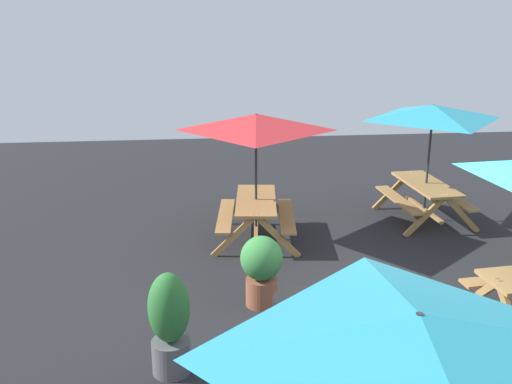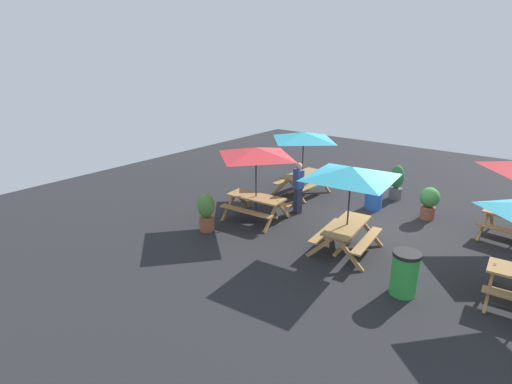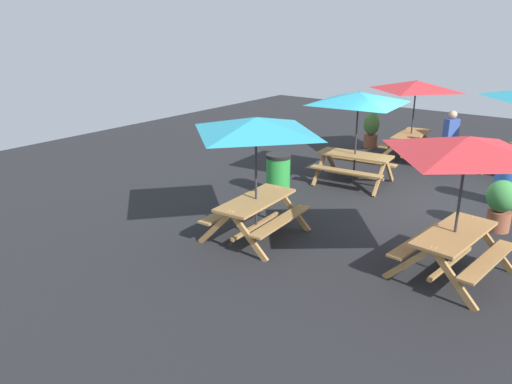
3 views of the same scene
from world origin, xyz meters
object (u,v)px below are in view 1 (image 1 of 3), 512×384
at_px(picnic_table_1, 256,132).
at_px(potted_plant_1, 170,322).
at_px(picnic_table_0, 432,121).
at_px(trash_bin_blue, 299,337).
at_px(potted_plant_0, 261,267).
at_px(picnic_table_3, 415,361).

bearing_deg(picnic_table_1, potted_plant_1, 166.80).
bearing_deg(picnic_table_0, potted_plant_1, 129.81).
bearing_deg(picnic_table_1, picnic_table_0, -72.64).
bearing_deg(trash_bin_blue, potted_plant_0, 7.37).
xyz_separation_m(trash_bin_blue, potted_plant_0, (1.69, 0.22, 0.08)).
height_order(picnic_table_0, potted_plant_0, picnic_table_0).
bearing_deg(potted_plant_1, picnic_table_3, -151.53).
bearing_deg(trash_bin_blue, picnic_table_0, -35.31).
xyz_separation_m(picnic_table_1, trash_bin_blue, (-4.13, -0.03, -1.49)).
bearing_deg(potted_plant_0, trash_bin_blue, -172.63).
distance_m(picnic_table_3, potted_plant_0, 4.63).
xyz_separation_m(potted_plant_0, potted_plant_1, (-1.46, 1.21, 0.06)).
distance_m(picnic_table_3, potted_plant_1, 3.61).
height_order(picnic_table_3, trash_bin_blue, picnic_table_3).
xyz_separation_m(trash_bin_blue, potted_plant_1, (0.24, 1.43, 0.14)).
relative_size(trash_bin_blue, potted_plant_1, 0.79).
height_order(picnic_table_1, potted_plant_0, picnic_table_1).
height_order(picnic_table_3, potted_plant_0, picnic_table_3).
relative_size(picnic_table_0, trash_bin_blue, 2.38).
bearing_deg(picnic_table_1, trash_bin_blue, -173.08).
bearing_deg(picnic_table_0, potted_plant_0, 127.03).
distance_m(trash_bin_blue, potted_plant_0, 1.71).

